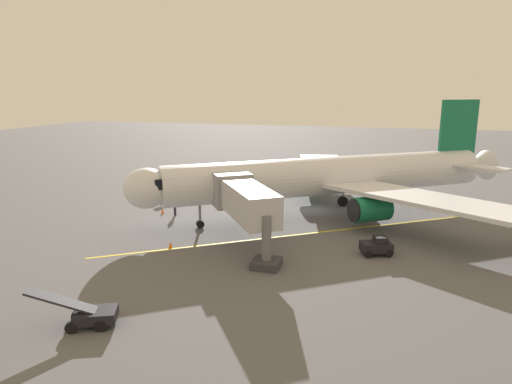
{
  "coord_description": "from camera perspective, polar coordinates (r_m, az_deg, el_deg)",
  "views": [
    {
      "loc": [
        -6.72,
        45.98,
        12.63
      ],
      "look_at": [
        5.07,
        5.72,
        3.0
      ],
      "focal_mm": 31.61,
      "sensor_mm": 36.0,
      "label": 1
    }
  ],
  "objects": [
    {
      "name": "tug_starboard_side",
      "position": [
        36.48,
        15.03,
        -6.62
      ],
      "size": [
        2.68,
        2.23,
        1.5
      ],
      "color": "black",
      "rests_on": "ground"
    },
    {
      "name": "safety_cone_nose_left",
      "position": [
        47.71,
        -11.75,
        -2.36
      ],
      "size": [
        0.32,
        0.32,
        0.55
      ],
      "primitive_type": "cone",
      "color": "#F2590F",
      "rests_on": "ground"
    },
    {
      "name": "apron_lead_in_line",
      "position": [
        41.23,
        8.23,
        -5.04
      ],
      "size": [
        32.76,
        23.34,
        0.01
      ],
      "primitive_type": "cube",
      "rotation": [
        0.0,
        0.0,
        -0.95
      ],
      "color": "yellow",
      "rests_on": "ground"
    },
    {
      "name": "belt_loader_rear_apron",
      "position": [
        55.95,
        -8.67,
        0.48
      ],
      "size": [
        3.74,
        4.36,
        2.32
      ],
      "color": "white",
      "rests_on": "ground"
    },
    {
      "name": "ground_plane",
      "position": [
        48.16,
        7.73,
        -2.4
      ],
      "size": [
        220.0,
        220.0,
        0.0
      ],
      "primitive_type": "plane",
      "color": "#565659"
    },
    {
      "name": "belt_loader_near_nose",
      "position": [
        26.86,
        -20.27,
        -14.27
      ],
      "size": [
        4.67,
        2.94,
        2.32
      ],
      "color": "black",
      "rests_on": "ground"
    },
    {
      "name": "safety_cone_nose_right",
      "position": [
        37.48,
        -10.79,
        -6.56
      ],
      "size": [
        0.32,
        0.32,
        0.55
      ],
      "primitive_type": "cone",
      "color": "#F2590F",
      "rests_on": "ground"
    },
    {
      "name": "ground_crew_marshaller",
      "position": [
        46.68,
        -10.23,
        -1.85
      ],
      "size": [
        0.46,
        0.45,
        1.71
      ],
      "color": "#23232D",
      "rests_on": "ground"
    },
    {
      "name": "airplane",
      "position": [
        46.15,
        9.77,
        1.96
      ],
      "size": [
        35.05,
        31.16,
        11.5
      ],
      "color": "silver",
      "rests_on": "ground"
    },
    {
      "name": "jet_bridge",
      "position": [
        37.0,
        -1.68,
        -0.95
      ],
      "size": [
        8.38,
        10.41,
        5.4
      ],
      "color": "#B7B7BC",
      "rests_on": "ground"
    }
  ]
}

